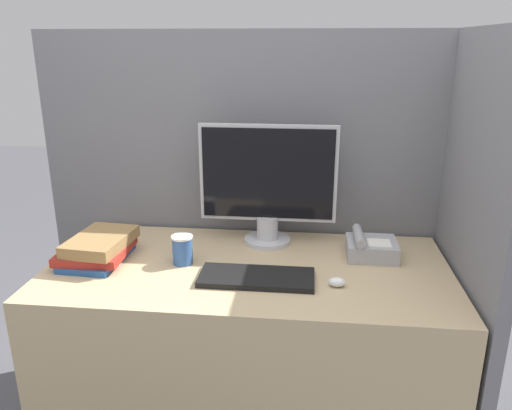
# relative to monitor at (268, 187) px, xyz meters

# --- Properties ---
(cubicle_panel_rear) EXTENTS (1.89, 0.04, 1.61)m
(cubicle_panel_rear) POSITION_rel_monitor_xyz_m (-0.05, 0.17, -0.20)
(cubicle_panel_rear) COLOR slate
(cubicle_panel_rear) RESTS_ON ground_plane
(cubicle_panel_right) EXTENTS (0.04, 0.79, 1.61)m
(cubicle_panel_right) POSITION_rel_monitor_xyz_m (0.73, -0.21, -0.20)
(cubicle_panel_right) COLOR slate
(cubicle_panel_right) RESTS_ON ground_plane
(desk) EXTENTS (1.49, 0.73, 0.77)m
(desk) POSITION_rel_monitor_xyz_m (-0.05, -0.24, -0.62)
(desk) COLOR tan
(desk) RESTS_ON ground_plane
(monitor) EXTENTS (0.55, 0.19, 0.49)m
(monitor) POSITION_rel_monitor_xyz_m (0.00, 0.00, 0.00)
(monitor) COLOR #B7B7BC
(monitor) RESTS_ON desk
(keyboard) EXTENTS (0.40, 0.17, 0.02)m
(keyboard) POSITION_rel_monitor_xyz_m (-0.01, -0.35, -0.23)
(keyboard) COLOR black
(keyboard) RESTS_ON desk
(mouse) EXTENTS (0.06, 0.04, 0.03)m
(mouse) POSITION_rel_monitor_xyz_m (0.27, -0.37, -0.22)
(mouse) COLOR silver
(mouse) RESTS_ON desk
(coffee_cup) EXTENTS (0.08, 0.08, 0.11)m
(coffee_cup) POSITION_rel_monitor_xyz_m (-0.30, -0.24, -0.18)
(coffee_cup) COLOR #335999
(coffee_cup) RESTS_ON desk
(book_stack) EXTENTS (0.25, 0.30, 0.10)m
(book_stack) POSITION_rel_monitor_xyz_m (-0.62, -0.25, -0.19)
(book_stack) COLOR #264C8C
(book_stack) RESTS_ON desk
(desk_telephone) EXTENTS (0.19, 0.18, 0.10)m
(desk_telephone) POSITION_rel_monitor_xyz_m (0.41, -0.10, -0.20)
(desk_telephone) COLOR #99999E
(desk_telephone) RESTS_ON desk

